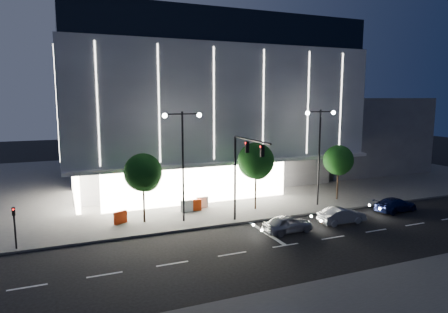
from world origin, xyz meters
name	(u,v)px	position (x,y,z in m)	size (l,w,h in m)	color
ground	(250,242)	(0.00, 0.00, 0.00)	(160.00, 160.00, 0.00)	black
sidewalk_museum	(203,175)	(5.00, 24.00, 0.07)	(70.00, 40.00, 0.15)	#474747
museum	(191,104)	(2.98, 22.31, 9.27)	(30.00, 25.80, 18.00)	#4C4C51
annex_building	(336,132)	(26.00, 24.00, 5.00)	(16.00, 20.00, 10.00)	#4C4C51
traffic_mast	(243,164)	(1.00, 3.34, 5.03)	(0.33, 5.89, 7.07)	black
street_lamp_west	(183,150)	(-3.00, 6.00, 5.96)	(3.16, 0.36, 9.00)	black
street_lamp_east	(320,143)	(10.00, 6.00, 5.96)	(3.16, 0.36, 9.00)	black
ped_signal_far	(15,223)	(-15.00, 4.50, 1.89)	(0.22, 0.24, 3.00)	black
tree_left	(143,174)	(-5.97, 7.02, 4.03)	(3.02, 3.02, 5.72)	black
tree_mid	(256,163)	(4.03, 7.02, 4.33)	(3.25, 3.25, 6.15)	black
tree_right	(338,162)	(13.03, 7.02, 3.88)	(2.91, 2.91, 5.51)	black
car_lead	(288,224)	(3.54, 0.74, 0.67)	(1.58, 3.92, 1.33)	#A5A7AC
car_second	(342,216)	(8.73, 0.96, 0.65)	(1.37, 3.94, 1.30)	silver
car_third	(395,205)	(15.36, 1.89, 0.62)	(1.75, 4.31, 1.25)	#141C4B
barrier_a	(120,217)	(-7.83, 7.31, 0.65)	(1.10, 0.25, 1.00)	red
barrier_b	(187,206)	(-1.97, 8.51, 0.65)	(1.10, 0.25, 1.00)	silver
barrier_c	(195,205)	(-1.20, 8.50, 0.65)	(1.10, 0.25, 1.00)	#EA3D0D
barrier_d	(202,202)	(-0.30, 9.17, 0.65)	(1.10, 0.25, 1.00)	white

